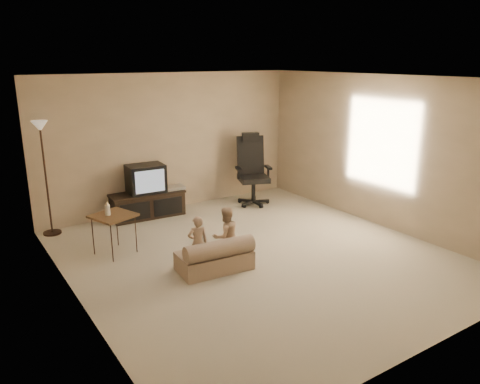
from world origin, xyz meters
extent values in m
plane|color=beige|center=(0.00, 0.00, 0.00)|extent=(5.50, 5.50, 0.00)
plane|color=silver|center=(0.00, 0.00, 2.50)|extent=(5.50, 5.50, 0.00)
plane|color=tan|center=(0.00, 2.75, 1.25)|extent=(5.00, 0.00, 5.00)
plane|color=tan|center=(0.00, -2.75, 1.25)|extent=(5.00, 0.00, 5.00)
plane|color=tan|center=(-2.50, 0.00, 1.25)|extent=(0.00, 5.50, 5.50)
plane|color=tan|center=(2.50, 0.00, 1.25)|extent=(0.00, 5.50, 5.50)
cube|color=black|center=(-0.63, 2.49, 0.20)|extent=(1.29, 0.53, 0.41)
cube|color=black|center=(-0.63, 2.49, 0.43)|extent=(1.33, 0.57, 0.04)
cube|color=black|center=(-0.94, 2.28, 0.21)|extent=(0.52, 0.05, 0.31)
cube|color=black|center=(-0.35, 2.24, 0.21)|extent=(0.52, 0.05, 0.31)
cube|color=black|center=(-0.63, 2.51, 0.70)|extent=(0.66, 0.49, 0.50)
cube|color=silver|center=(-0.64, 2.28, 0.70)|extent=(0.52, 0.04, 0.39)
cube|color=#AFB0B2|center=(-0.14, 2.41, 0.48)|extent=(0.38, 0.28, 0.05)
cylinder|color=black|center=(1.36, 2.04, 0.27)|extent=(0.08, 0.08, 0.43)
cube|color=black|center=(1.36, 2.04, 0.52)|extent=(0.70, 0.70, 0.10)
cube|color=black|center=(1.46, 2.28, 0.92)|extent=(0.55, 0.36, 0.76)
cube|color=black|center=(1.46, 2.28, 1.28)|extent=(0.34, 0.22, 0.17)
cube|color=black|center=(1.09, 2.14, 0.73)|extent=(0.18, 0.31, 0.04)
cube|color=black|center=(1.64, 1.93, 0.73)|extent=(0.18, 0.31, 0.04)
cube|color=brown|center=(-1.67, 1.21, 0.58)|extent=(0.68, 0.68, 0.03)
cylinder|color=#2F1E15|center=(-1.80, 0.94, 0.29)|extent=(0.02, 0.02, 0.59)
cylinder|color=#2F1E15|center=(-1.40, 1.08, 0.29)|extent=(0.02, 0.02, 0.59)
cylinder|color=#2F1E15|center=(-1.94, 1.34, 0.29)|extent=(0.02, 0.02, 0.59)
cylinder|color=#2F1E15|center=(-1.54, 1.48, 0.29)|extent=(0.02, 0.02, 0.59)
cylinder|color=beige|center=(-1.73, 1.23, 0.67)|extent=(0.08, 0.08, 0.15)
cone|color=beige|center=(-1.73, 1.23, 0.77)|extent=(0.06, 0.06, 0.05)
cylinder|color=#2F1E15|center=(-2.26, 2.55, 0.02)|extent=(0.28, 0.28, 0.03)
cylinder|color=#2F1E15|center=(-2.26, 2.55, 0.87)|extent=(0.03, 0.03, 1.73)
cone|color=beige|center=(-2.26, 2.55, 1.75)|extent=(0.24, 0.24, 0.16)
cube|color=tan|center=(-0.74, -0.04, 0.13)|extent=(1.01, 0.61, 0.25)
cylinder|color=tan|center=(-0.75, -0.21, 0.36)|extent=(0.97, 0.32, 0.23)
imported|color=tan|center=(-0.91, 0.09, 0.38)|extent=(0.31, 0.26, 0.75)
imported|color=tan|center=(-0.52, 0.02, 0.41)|extent=(0.41, 0.23, 0.82)
camera|label=1|loc=(-3.64, -5.06, 2.76)|focal=35.00mm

